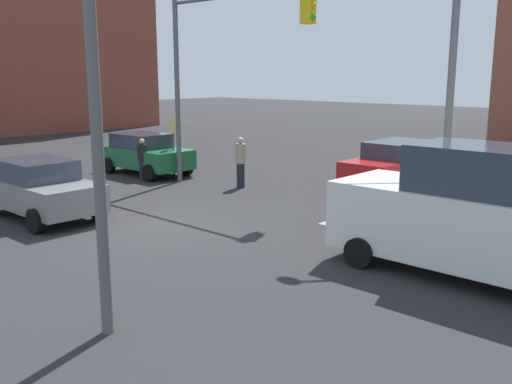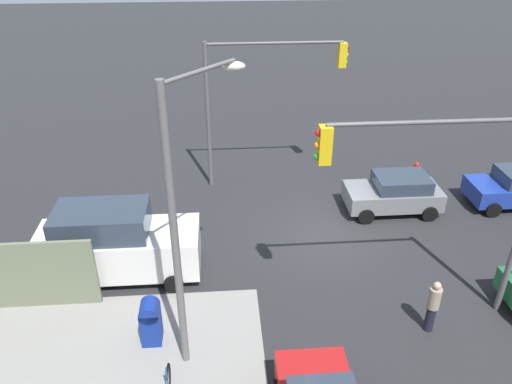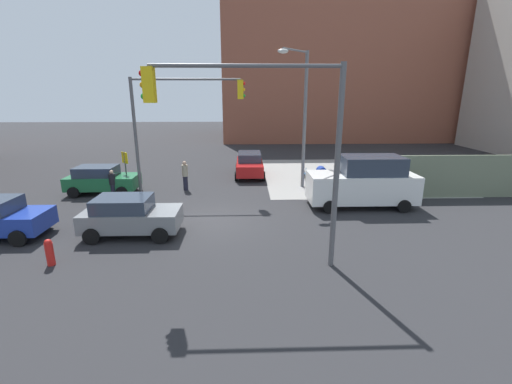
{
  "view_description": "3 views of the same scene",
  "coord_description": "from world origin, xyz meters",
  "views": [
    {
      "loc": [
        11.77,
        -9.01,
        3.95
      ],
      "look_at": [
        2.53,
        1.06,
        1.11
      ],
      "focal_mm": 40.0,
      "sensor_mm": 36.0,
      "label": 1
    },
    {
      "loc": [
        4.01,
        15.86,
        10.93
      ],
      "look_at": [
        2.79,
        0.09,
        2.09
      ],
      "focal_mm": 35.0,
      "sensor_mm": 36.0,
      "label": 2
    },
    {
      "loc": [
        1.63,
        -14.93,
        5.58
      ],
      "look_at": [
        2.09,
        -0.39,
        1.43
      ],
      "focal_mm": 24.0,
      "sensor_mm": 36.0,
      "label": 3
    }
  ],
  "objects": [
    {
      "name": "pedestrian_crossing",
      "position": [
        -2.0,
        5.2,
        0.93
      ],
      "size": [
        0.36,
        0.36,
        1.79
      ],
      "rotation": [
        0.0,
        0.0,
        2.29
      ],
      "color": "#9E937A",
      "rests_on": "ground"
    },
    {
      "name": "hatchback_green",
      "position": [
        -6.73,
        4.63,
        0.84
      ],
      "size": [
        3.93,
        2.02,
        1.62
      ],
      "color": "#1E6638",
      "rests_on": "ground"
    },
    {
      "name": "pedestrian_waiting",
      "position": [
        -5.8,
        3.8,
        0.8
      ],
      "size": [
        0.36,
        0.36,
        1.56
      ],
      "rotation": [
        0.0,
        0.0,
        6.25
      ],
      "color": "black",
      "rests_on": "ground"
    },
    {
      "name": "bicycle_leaning_on_fence",
      "position": [
        5.6,
        7.2,
        0.35
      ],
      "size": [
        0.05,
        1.75,
        0.97
      ],
      "color": "black",
      "rests_on": "ground"
    },
    {
      "name": "ground_plane",
      "position": [
        0.0,
        0.0,
        0.0
      ],
      "size": [
        120.0,
        120.0,
        0.0
      ],
      "primitive_type": "plane",
      "color": "#28282B"
    },
    {
      "name": "van_white_delivery",
      "position": [
        7.66,
        1.8,
        1.28
      ],
      "size": [
        5.4,
        2.32,
        2.62
      ],
      "color": "white",
      "rests_on": "ground"
    },
    {
      "name": "street_lamp_corner",
      "position": [
        4.96,
        5.52,
        4.7
      ],
      "size": [
        1.96,
        2.09,
        8.0
      ],
      "color": "slate",
      "rests_on": "ground"
    },
    {
      "name": "warning_sign_two_way",
      "position": [
        -5.4,
        4.97,
        1.64
      ],
      "size": [
        0.48,
        0.48,
        2.4
      ],
      "color": "#4C4C4C",
      "rests_on": "ground"
    },
    {
      "name": "traffic_signal_se_corner",
      "position": [
        2.19,
        -4.5,
        4.66
      ],
      "size": [
        6.0,
        0.36,
        6.5
      ],
      "color": "#59595B",
      "rests_on": "ground"
    },
    {
      "name": "mailbox_blue",
      "position": [
        6.2,
        5.0,
        0.76
      ],
      "size": [
        0.56,
        0.64,
        1.43
      ],
      "color": "navy",
      "rests_on": "ground"
    },
    {
      "name": "sedan_gray",
      "position": [
        -3.1,
        -1.63,
        0.84
      ],
      "size": [
        3.86,
        2.02,
        1.62
      ],
      "color": "slate",
      "rests_on": "ground"
    },
    {
      "name": "traffic_signal_nw_corner",
      "position": [
        -2.08,
        4.5,
        4.68
      ],
      "size": [
        6.25,
        0.36,
        6.5
      ],
      "color": "#59595B",
      "rests_on": "ground"
    },
    {
      "name": "bicycle_at_crosswalk",
      "position": [
        -6.8,
        6.0,
        0.35
      ],
      "size": [
        1.75,
        0.05,
        0.97
      ],
      "color": "black",
      "rests_on": "ground"
    },
    {
      "name": "coupe_red",
      "position": [
        1.92,
        8.91,
        0.84
      ],
      "size": [
        2.02,
        4.28,
        1.62
      ],
      "color": "#B21919",
      "rests_on": "ground"
    }
  ]
}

